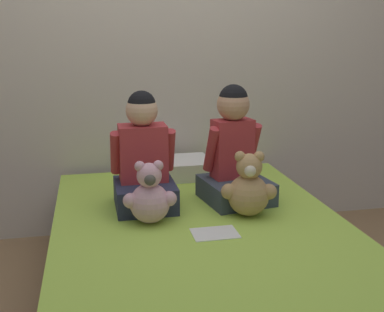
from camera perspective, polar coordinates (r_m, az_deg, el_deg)
ground_plane at (r=2.56m, az=1.05°, el=-17.04°), size 14.00×14.00×0.00m
wall_behind_bed at (r=3.22m, az=-3.22°, el=12.91°), size 8.00×0.06×2.50m
bed at (r=2.45m, az=1.07°, el=-12.69°), size 1.43×1.94×0.44m
child_on_left at (r=2.52m, az=-5.77°, el=-0.50°), size 0.34×0.33×0.61m
child_on_right at (r=2.61m, az=5.00°, el=0.25°), size 0.39×0.40×0.63m
teddy_bear_held_by_left_child at (r=2.33m, az=-5.03°, el=-4.85°), size 0.26×0.19×0.31m
teddy_bear_held_by_right_child at (r=2.42m, az=6.72°, el=-3.87°), size 0.27×0.21×0.33m
pillow_at_headboard at (r=3.07m, az=-2.21°, el=-1.45°), size 0.46×0.32×0.11m
sign_card at (r=2.24m, az=2.73°, el=-9.13°), size 0.21×0.15×0.00m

